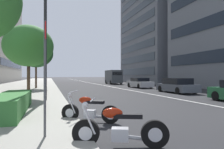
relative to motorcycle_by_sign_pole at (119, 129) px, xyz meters
name	(u,v)px	position (x,y,z in m)	size (l,w,h in m)	color
sidewalk_right_plaza	(26,85)	(29.94, 5.00, -0.34)	(160.00, 8.92, 0.15)	gray
lane_centre_stripe	(95,84)	(34.94, -6.94, -0.41)	(110.00, 0.16, 0.01)	silver
motorcycle_by_sign_pole	(119,129)	(0.00, 0.00, 0.00)	(0.95, 2.09, 1.09)	black
motorcycle_second_in_row	(89,111)	(2.65, 0.18, 0.00)	(1.14, 1.87, 1.08)	black
car_far_down_avenue	(177,86)	(12.42, -9.96, 0.24)	(4.48, 1.93, 1.37)	#4C515B
car_mid_block_traffic	(140,83)	(20.62, -9.87, 0.21)	(4.57, 2.01, 1.31)	#B7B7BC
delivery_van_ahead	(113,77)	(33.49, -10.24, 0.98)	(5.18, 2.28, 2.61)	#4C5156
parking_sign_by_curb	(45,67)	(0.82, 1.61, 1.41)	(0.32, 0.06, 2.81)	#47494C
street_lamp_with_banners	(52,18)	(8.51, 1.38, 4.64)	(1.26, 2.60, 8.26)	#232326
clipped_hedge_bed	(12,103)	(4.63, 2.96, 0.10)	(5.05, 1.10, 0.73)	#337033
street_tree_near_plaza_corner	(29,46)	(11.13, 2.91, 3.28)	(3.40, 3.40, 5.00)	#473323
street_tree_by_lamp_post	(36,53)	(21.13, 3.00, 3.78)	(3.87, 3.87, 5.70)	#473323
office_tower_mid_left	(179,17)	(37.27, -27.37, 14.97)	(19.25, 22.04, 30.76)	slate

